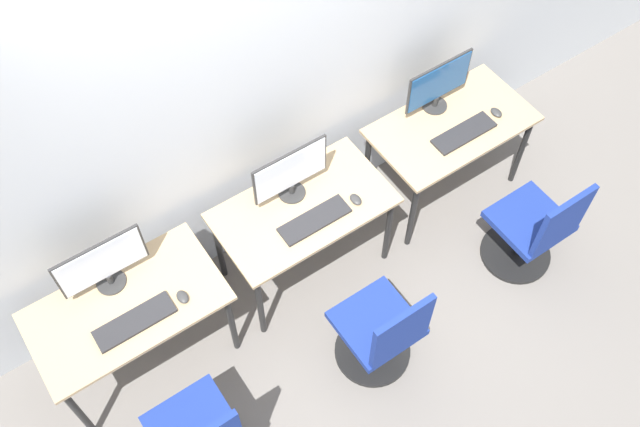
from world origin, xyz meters
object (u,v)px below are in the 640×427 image
keyboard_left (135,322)px  monitor_center (291,173)px  office_chair_center (382,334)px  office_chair_right (533,232)px  mouse_center (356,199)px  mouse_right (496,112)px  mouse_left (183,297)px  monitor_right (438,84)px  monitor_left (102,264)px  keyboard_center (315,220)px  keyboard_right (464,133)px

keyboard_left → monitor_center: size_ratio=0.89×
office_chair_center → office_chair_right: size_ratio=1.00×
mouse_center → mouse_right: bearing=2.2°
mouse_left → mouse_center: size_ratio=1.00×
keyboard_left → monitor_right: monitor_right is taller
monitor_left → monitor_right: size_ratio=1.00×
mouse_center → office_chair_right: (0.96, -0.66, -0.36)m
mouse_left → monitor_center: monitor_center is taller
mouse_left → mouse_right: size_ratio=1.00×
keyboard_left → mouse_center: bearing=-0.9°
office_chair_center → mouse_right: bearing=26.4°
mouse_right → office_chair_right: office_chair_right is taller
mouse_left → mouse_center: 1.18m
keyboard_center → mouse_right: (1.47, 0.03, 0.01)m
mouse_left → mouse_right: 2.37m
monitor_left → keyboard_left: (0.00, -0.30, -0.19)m
monitor_left → office_chair_center: size_ratio=0.57×
keyboard_center → office_chair_center: office_chair_center is taller
monitor_left → office_chair_right: size_ratio=0.57×
office_chair_center → monitor_right: monitor_right is taller
monitor_right → office_chair_right: bearing=-86.1°
keyboard_left → office_chair_center: 1.42m
keyboard_center → monitor_right: 1.24m
mouse_center → keyboard_right: 0.89m
mouse_right → monitor_right: bearing=135.4°
monitor_center → monitor_right: 1.18m
keyboard_left → mouse_center: size_ratio=4.99×
monitor_right → keyboard_right: size_ratio=1.12×
keyboard_left → mouse_right: mouse_right is taller
monitor_left → office_chair_right: (2.43, -0.98, -0.54)m
monitor_left → mouse_right: 2.67m
keyboard_left → office_chair_right: 2.54m
mouse_right → office_chair_right: bearing=-107.6°
monitor_right → keyboard_right: monitor_right is taller
office_chair_right → keyboard_right: bearing=95.5°
office_chair_right → mouse_center: bearing=145.5°
mouse_left → monitor_center: (0.89, 0.26, 0.19)m
keyboard_left → mouse_left: (0.29, -0.02, 0.01)m
mouse_left → monitor_right: bearing=9.0°
monitor_center → keyboard_center: monitor_center is taller
keyboard_right → office_chair_right: 0.78m
keyboard_right → mouse_right: bearing=2.4°
mouse_left → keyboard_center: mouse_left is taller
monitor_center → mouse_center: 0.44m
monitor_left → mouse_center: size_ratio=5.60×
monitor_left → monitor_center: size_ratio=1.00×
keyboard_left → office_chair_center: bearing=-30.7°
monitor_center → office_chair_right: bearing=-36.7°
mouse_center → monitor_right: (0.89, 0.33, 0.19)m
keyboard_left → office_chair_center: office_chair_center is taller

